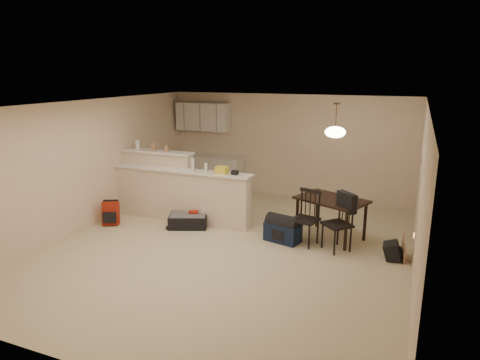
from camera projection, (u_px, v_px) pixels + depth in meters
The scene contains 21 objects.
room at pixel (230, 179), 7.27m from camera, with size 7.00×7.02×2.50m.
breakfast_bar at pixel (172, 190), 8.95m from camera, with size 3.08×0.58×1.39m.
upper_cabinets at pixel (203, 117), 10.89m from camera, with size 1.40×0.34×0.70m, color white.
kitchen_counter at pixel (209, 174), 11.06m from camera, with size 1.80×0.60×0.90m, color white.
thermostat at pixel (421, 161), 7.49m from camera, with size 0.02×0.12×0.12m, color beige.
jar at pixel (138, 145), 9.19m from camera, with size 0.10×0.10×0.20m, color silver.
cereal_box at pixel (154, 147), 9.04m from camera, with size 0.10×0.07×0.16m, color #A27753.
small_box at pixel (167, 149), 8.94m from camera, with size 0.08×0.06×0.12m, color #A27753.
bottle_a at pixel (193, 164), 8.53m from camera, with size 0.07×0.07×0.26m, color silver.
bottle_b at pixel (206, 167), 8.43m from camera, with size 0.06×0.06×0.18m, color silver.
bag_lump at pixel (222, 170), 8.30m from camera, with size 0.22×0.18×0.14m, color #A27753.
pouch at pixel (235, 173), 8.21m from camera, with size 0.12×0.10×0.08m, color #A27753.
dining_table at pixel (331, 203), 7.84m from camera, with size 1.43×1.21×0.76m.
pendant_lamp at pixel (335, 132), 7.52m from camera, with size 0.36×0.36×0.62m.
dining_chair_near at pixel (305, 218), 7.58m from camera, with size 0.43×0.41×0.99m, color black, non-canonical shape.
dining_chair_far at pixel (337, 223), 7.33m from camera, with size 0.44×0.41×0.99m, color black, non-canonical shape.
suitcase at pixel (188, 221), 8.53m from camera, with size 0.74×0.48×0.25m, color black.
red_backpack at pixel (111, 213), 8.64m from camera, with size 0.32×0.20×0.47m, color #9D2211.
navy_duffel at pixel (283, 232), 7.79m from camera, with size 0.63×0.34×0.34m, color #121F39.
black_daypack at pixel (392, 251), 7.05m from camera, with size 0.32×0.23×0.28m, color black.
cardboard_sheet at pixel (404, 249), 7.02m from camera, with size 0.47×0.02×0.36m, color #A27753.
Camera 1 is at (2.85, -6.45, 3.01)m, focal length 32.00 mm.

